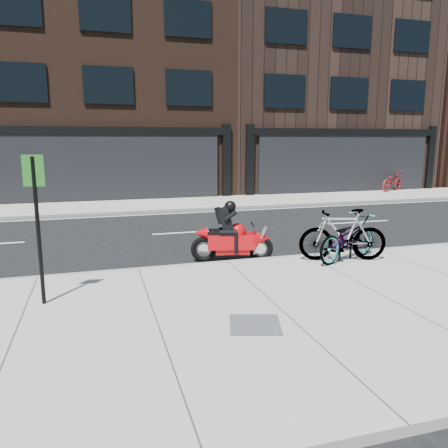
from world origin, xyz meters
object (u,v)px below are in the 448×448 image
object	(u,v)px
bicycle_front	(347,238)
sign_post	(37,217)
bicycle_rear	(343,235)
bicycle_far	(392,181)
motorcycle	(236,237)
utility_grate	(255,325)
bike_rack	(346,241)

from	to	relation	value
bicycle_front	sign_post	distance (m)	6.53
bicycle_rear	bicycle_far	bearing A→B (deg)	154.66
bicycle_front	motorcycle	xyz separation A→B (m)	(-2.34, 1.04, -0.05)
bicycle_far	utility_grate	xyz separation A→B (m)	(-13.22, -14.31, -0.53)
utility_grate	bicycle_rear	bearing A→B (deg)	41.53
sign_post	bicycle_front	bearing A→B (deg)	16.22
bicycle_front	motorcycle	world-z (taller)	motorcycle
motorcycle	bicycle_far	world-z (taller)	motorcycle
bike_rack	motorcycle	xyz separation A→B (m)	(-2.30, 1.04, 0.02)
bicycle_front	bicycle_far	xyz separation A→B (m)	(9.94, 11.52, 0.02)
sign_post	bicycle_far	bearing A→B (deg)	45.03
sign_post	bike_rack	bearing A→B (deg)	16.27
bicycle_far	bicycle_rear	bearing A→B (deg)	111.88
bicycle_rear	bicycle_far	world-z (taller)	bicycle_rear
bike_rack	utility_grate	bearing A→B (deg)	-139.22
sign_post	utility_grate	bearing A→B (deg)	-22.90
bicycle_far	sign_post	xyz separation A→B (m)	(-16.33, -12.48, 0.94)
bicycle_front	bicycle_far	world-z (taller)	bicycle_far
utility_grate	sign_post	xyz separation A→B (m)	(-3.10, 1.83, 1.47)
bicycle_rear	motorcycle	bearing A→B (deg)	-99.35
bicycle_rear	utility_grate	size ratio (longest dim) A/B	2.64
bike_rack	bicycle_far	size ratio (longest dim) A/B	0.37
bicycle_rear	bicycle_far	size ratio (longest dim) A/B	0.97
motorcycle	sign_post	bearing A→B (deg)	-139.91
motorcycle	sign_post	distance (m)	4.63
bike_rack	bicycle_front	size ratio (longest dim) A/B	0.39
bike_rack	sign_post	distance (m)	6.50
bicycle_front	sign_post	bearing A→B (deg)	75.63
utility_grate	sign_post	distance (m)	3.89
bicycle_front	utility_grate	world-z (taller)	bicycle_front
utility_grate	sign_post	world-z (taller)	sign_post
bicycle_far	utility_grate	size ratio (longest dim) A/B	2.73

